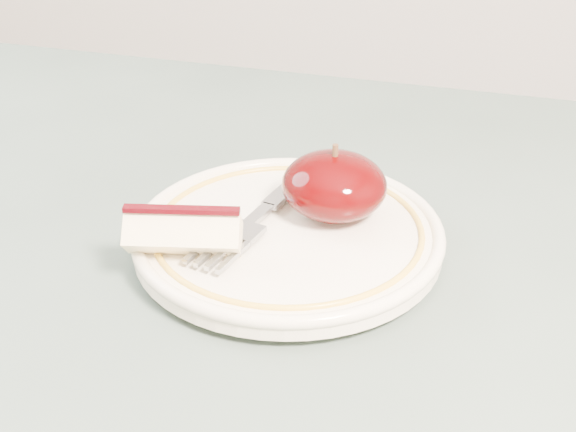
# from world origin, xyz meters

# --- Properties ---
(plate) EXTENTS (0.21, 0.21, 0.02)m
(plate) POSITION_xyz_m (0.10, 0.11, 0.76)
(plate) COLOR white
(plate) RESTS_ON table
(apple_half) EXTENTS (0.07, 0.07, 0.05)m
(apple_half) POSITION_xyz_m (0.12, 0.14, 0.79)
(apple_half) COLOR black
(apple_half) RESTS_ON plate
(apple_wedge) EXTENTS (0.08, 0.05, 0.03)m
(apple_wedge) POSITION_xyz_m (0.04, 0.07, 0.78)
(apple_wedge) COLOR #FEEEBB
(apple_wedge) RESTS_ON plate
(fork) EXTENTS (0.06, 0.18, 0.00)m
(fork) POSITION_xyz_m (0.08, 0.13, 0.77)
(fork) COLOR #92949A
(fork) RESTS_ON plate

